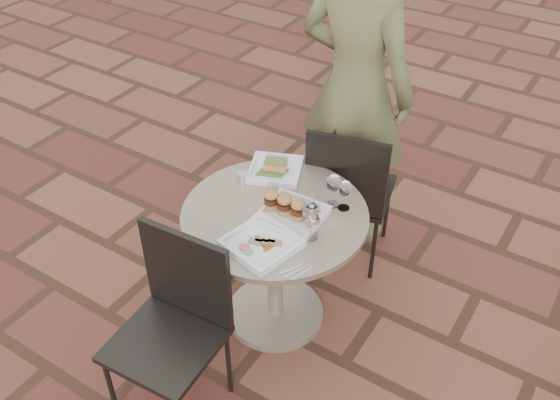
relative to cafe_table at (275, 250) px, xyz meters
The scene contains 13 objects.
ground 0.49m from the cafe_table, 57.14° to the right, with size 60.00×60.00×0.00m, color brown.
cafe_table is the anchor object (origin of this frame).
chair_far 0.60m from the cafe_table, 80.11° to the left, with size 0.53×0.53×0.93m.
chair_near 0.64m from the cafe_table, 99.61° to the right, with size 0.47×0.47×0.93m.
diner 1.02m from the cafe_table, 93.14° to the left, with size 0.70×0.46×1.93m, color brown.
plate_salmon 0.42m from the cafe_table, 122.35° to the left, with size 0.34×0.34×0.07m.
plate_sliders 0.30m from the cafe_table, ahead, with size 0.30×0.29×0.18m.
plate_tuna 0.36m from the cafe_table, 71.39° to the right, with size 0.34×0.34×0.03m.
wine_glass_right 0.45m from the cafe_table, 13.71° to the right, with size 0.08×0.08×0.19m.
wine_glass_mid 0.47m from the cafe_table, 45.01° to the left, with size 0.08×0.08×0.18m.
wine_glass_far 0.49m from the cafe_table, 38.57° to the left, with size 0.07×0.07×0.16m.
steel_ramekin 0.41m from the cafe_table, 154.86° to the left, with size 0.06×0.06×0.04m, color silver.
cutlery_set 0.47m from the cafe_table, 40.89° to the right, with size 0.08×0.18×0.00m, color silver, non-canonical shape.
Camera 1 is at (1.20, -1.83, 2.63)m, focal length 40.00 mm.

